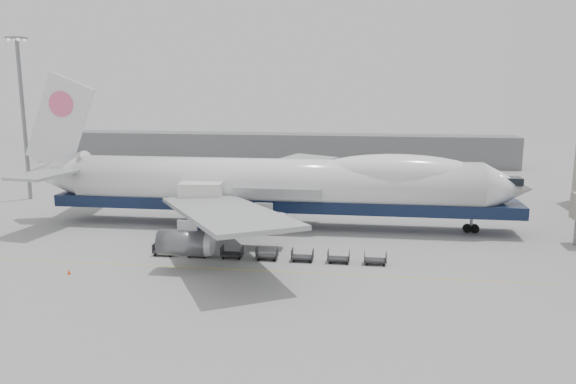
# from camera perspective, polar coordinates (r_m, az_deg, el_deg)

# --- Properties ---
(ground) EXTENTS (260.00, 260.00, 0.00)m
(ground) POSITION_cam_1_polar(r_m,az_deg,el_deg) (62.45, -3.22, -6.16)
(ground) COLOR gray
(ground) RESTS_ON ground
(apron_line) EXTENTS (60.00, 0.15, 0.01)m
(apron_line) POSITION_cam_1_polar(r_m,az_deg,el_deg) (56.86, -4.39, -7.91)
(apron_line) COLOR gold
(apron_line) RESTS_ON ground
(hangar) EXTENTS (110.00, 8.00, 7.00)m
(hangar) POSITION_cam_1_polar(r_m,az_deg,el_deg) (131.20, -1.66, 4.44)
(hangar) COLOR slate
(hangar) RESTS_ON ground
(floodlight_mast) EXTENTS (2.40, 2.40, 25.43)m
(floodlight_mast) POSITION_cam_1_polar(r_m,az_deg,el_deg) (98.52, -25.34, 7.53)
(floodlight_mast) COLOR slate
(floodlight_mast) RESTS_ON ground
(airliner) EXTENTS (67.00, 55.30, 19.98)m
(airliner) POSITION_cam_1_polar(r_m,az_deg,el_deg) (72.52, -0.95, 0.83)
(airliner) COLOR white
(airliner) RESTS_ON ground
(catering_truck) EXTENTS (5.97, 4.38, 6.26)m
(catering_truck) POSITION_cam_1_polar(r_m,az_deg,el_deg) (71.13, -8.78, -1.26)
(catering_truck) COLOR #172346
(catering_truck) RESTS_ON ground
(traffic_cone) EXTENTS (0.34, 0.34, 0.50)m
(traffic_cone) POSITION_cam_1_polar(r_m,az_deg,el_deg) (59.49, -21.37, -7.56)
(traffic_cone) COLOR #E03E0B
(traffic_cone) RESTS_ON ground
(dolly_0) EXTENTS (2.30, 1.35, 1.30)m
(dolly_0) POSITION_cam_1_polar(r_m,az_deg,el_deg) (62.71, -12.46, -5.83)
(dolly_0) COLOR #2D2D30
(dolly_0) RESTS_ON ground
(dolly_1) EXTENTS (2.30, 1.35, 1.30)m
(dolly_1) POSITION_cam_1_polar(r_m,az_deg,el_deg) (61.53, -9.14, -6.04)
(dolly_1) COLOR #2D2D30
(dolly_1) RESTS_ON ground
(dolly_2) EXTENTS (2.30, 1.35, 1.30)m
(dolly_2) POSITION_cam_1_polar(r_m,az_deg,el_deg) (60.56, -5.69, -6.23)
(dolly_2) COLOR #2D2D30
(dolly_2) RESTS_ON ground
(dolly_3) EXTENTS (2.30, 1.35, 1.30)m
(dolly_3) POSITION_cam_1_polar(r_m,az_deg,el_deg) (59.81, -2.14, -6.40)
(dolly_3) COLOR #2D2D30
(dolly_3) RESTS_ON ground
(dolly_4) EXTENTS (2.30, 1.35, 1.30)m
(dolly_4) POSITION_cam_1_polar(r_m,az_deg,el_deg) (59.29, 1.48, -6.55)
(dolly_4) COLOR #2D2D30
(dolly_4) RESTS_ON ground
(dolly_5) EXTENTS (2.30, 1.35, 1.30)m
(dolly_5) POSITION_cam_1_polar(r_m,az_deg,el_deg) (59.01, 5.16, -6.68)
(dolly_5) COLOR #2D2D30
(dolly_5) RESTS_ON ground
(dolly_6) EXTENTS (2.30, 1.35, 1.30)m
(dolly_6) POSITION_cam_1_polar(r_m,az_deg,el_deg) (58.98, 8.85, -6.78)
(dolly_6) COLOR #2D2D30
(dolly_6) RESTS_ON ground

